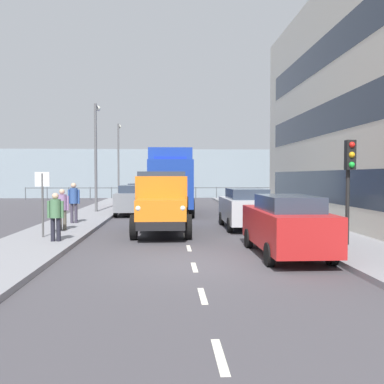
% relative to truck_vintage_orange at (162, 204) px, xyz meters
% --- Properties ---
extents(ground_plane, '(80.00, 80.00, 0.00)m').
position_rel_truck_vintage_orange_xyz_m(ground_plane, '(-0.90, -4.31, -1.18)').
color(ground_plane, '#423F44').
extents(sidewalk_left, '(2.67, 40.85, 0.15)m').
position_rel_truck_vintage_orange_xyz_m(sidewalk_left, '(-5.87, -4.31, -1.10)').
color(sidewalk_left, gray).
rests_on(sidewalk_left, ground_plane).
extents(sidewalk_right, '(2.67, 40.85, 0.15)m').
position_rel_truck_vintage_orange_xyz_m(sidewalk_right, '(4.07, -4.31, -1.10)').
color(sidewalk_right, gray).
rests_on(sidewalk_right, ground_plane).
extents(road_centreline_markings, '(0.12, 35.76, 0.01)m').
position_rel_truck_vintage_orange_xyz_m(road_centreline_markings, '(-0.90, -3.61, -1.17)').
color(road_centreline_markings, silver).
rests_on(road_centreline_markings, ground_plane).
extents(sea_horizon, '(80.00, 0.80, 5.00)m').
position_rel_truck_vintage_orange_xyz_m(sea_horizon, '(-0.90, -27.73, 1.32)').
color(sea_horizon, '#84939E').
rests_on(sea_horizon, ground_plane).
extents(seawall_railing, '(28.08, 0.08, 1.20)m').
position_rel_truck_vintage_orange_xyz_m(seawall_railing, '(-0.90, -24.13, -0.26)').
color(seawall_railing, '#4C5156').
rests_on(seawall_railing, ground_plane).
extents(truck_vintage_orange, '(2.17, 5.64, 2.43)m').
position_rel_truck_vintage_orange_xyz_m(truck_vintage_orange, '(0.00, 0.00, 0.00)').
color(truck_vintage_orange, black).
rests_on(truck_vintage_orange, ground_plane).
extents(lorry_cargo_blue, '(2.58, 8.20, 3.87)m').
position_rel_truck_vintage_orange_xyz_m(lorry_cargo_blue, '(-0.38, -9.39, 0.90)').
color(lorry_cargo_blue, '#193899').
rests_on(lorry_cargo_blue, ground_plane).
extents(car_red_kerbside_near, '(1.77, 4.45, 1.72)m').
position_rel_truck_vintage_orange_xyz_m(car_red_kerbside_near, '(-3.58, 4.60, -0.28)').
color(car_red_kerbside_near, '#B21E1E').
rests_on(car_red_kerbside_near, ground_plane).
extents(car_silver_kerbside_1, '(1.92, 4.17, 1.72)m').
position_rel_truck_vintage_orange_xyz_m(car_silver_kerbside_1, '(-3.58, -1.64, -0.28)').
color(car_silver_kerbside_1, '#B7BABF').
rests_on(car_silver_kerbside_1, ground_plane).
extents(car_grey_oppositeside_0, '(1.86, 4.19, 1.72)m').
position_rel_truck_vintage_orange_xyz_m(car_grey_oppositeside_0, '(1.78, -8.28, -0.28)').
color(car_grey_oppositeside_0, slate).
rests_on(car_grey_oppositeside_0, ground_plane).
extents(car_maroon_oppositeside_1, '(1.89, 4.43, 1.72)m').
position_rel_truck_vintage_orange_xyz_m(car_maroon_oppositeside_1, '(1.78, -13.91, -0.28)').
color(car_maroon_oppositeside_1, maroon).
rests_on(car_maroon_oppositeside_1, ground_plane).
extents(pedestrian_in_dark_coat, '(0.53, 0.34, 1.57)m').
position_rel_truck_vintage_orange_xyz_m(pedestrian_in_dark_coat, '(3.38, 2.47, -0.11)').
color(pedestrian_in_dark_coat, black).
rests_on(pedestrian_in_dark_coat, sidewalk_right).
extents(pedestrian_couple_b, '(0.53, 0.34, 1.61)m').
position_rel_truck_vintage_orange_xyz_m(pedestrian_couple_b, '(3.87, -0.36, -0.09)').
color(pedestrian_couple_b, '#4C473D').
rests_on(pedestrian_couple_b, sidewalk_right).
extents(pedestrian_with_bag, '(0.53, 0.34, 1.80)m').
position_rel_truck_vintage_orange_xyz_m(pedestrian_with_bag, '(3.97, -2.88, 0.04)').
color(pedestrian_with_bag, '#383342').
rests_on(pedestrian_with_bag, sidewalk_right).
extents(traffic_light_near, '(0.28, 0.41, 3.20)m').
position_rel_truck_vintage_orange_xyz_m(traffic_light_near, '(-5.77, 3.73, 1.29)').
color(traffic_light_near, black).
rests_on(traffic_light_near, sidewalk_left).
extents(lamp_post_promenade, '(0.32, 1.14, 6.38)m').
position_rel_truck_vintage_orange_xyz_m(lamp_post_promenade, '(4.01, -9.19, 2.78)').
color(lamp_post_promenade, '#59595B').
rests_on(lamp_post_promenade, sidewalk_right).
extents(lamp_post_far, '(0.32, 1.14, 6.69)m').
position_rel_truck_vintage_orange_xyz_m(lamp_post_far, '(4.09, -21.36, 2.94)').
color(lamp_post_far, '#59595B').
rests_on(lamp_post_far, sidewalk_right).
extents(street_sign, '(0.50, 0.07, 2.25)m').
position_rel_truck_vintage_orange_xyz_m(street_sign, '(4.08, 1.48, 0.50)').
color(street_sign, '#4C4C4C').
rests_on(street_sign, sidewalk_right).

